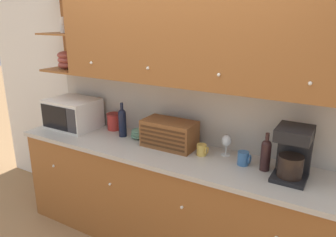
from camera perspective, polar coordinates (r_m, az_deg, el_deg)
ground_plane at (r=3.57m, az=1.81°, el=-17.96°), size 24.00×24.00×0.00m
wall_back at (r=3.03m, az=2.31°, el=2.77°), size 5.26×0.06×2.60m
counter_unit at (r=3.09m, az=-0.88°, el=-13.55°), size 2.88×0.63×0.95m
backsplash_panel at (r=3.02m, az=1.98°, el=1.53°), size 2.86×0.01×0.57m
upper_cabinets at (r=2.67m, az=3.47°, el=14.02°), size 2.86×0.38×0.77m
microwave at (r=3.52m, az=-16.24°, el=0.85°), size 0.50×0.40×0.30m
storage_canister at (r=3.38m, az=-9.38°, el=-0.50°), size 0.15×0.15×0.17m
wine_bottle at (r=3.16m, az=-7.96°, el=-0.51°), size 0.08×0.08×0.33m
bowl_stack_on_counter at (r=3.13m, az=-5.15°, el=-2.62°), size 0.15×0.15×0.09m
bread_box at (r=2.89m, az=0.23°, el=-2.68°), size 0.47×0.26×0.24m
mug at (r=2.75m, az=5.92°, el=-5.44°), size 0.09×0.08×0.10m
wine_glass at (r=2.76m, az=10.14°, el=-3.94°), size 0.08×0.08×0.18m
mug_blue_second at (r=2.63m, az=13.02°, el=-6.78°), size 0.10×0.09×0.11m
second_wine_bottle at (r=2.56m, az=16.66°, el=-5.86°), size 0.07×0.07×0.30m
coffee_maker at (r=2.48m, az=20.93°, el=-5.47°), size 0.23×0.26×0.39m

